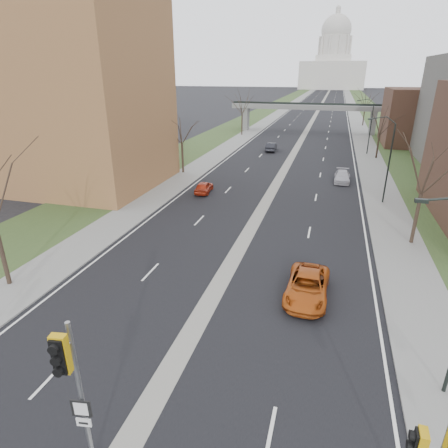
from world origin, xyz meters
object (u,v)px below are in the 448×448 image
at_px(car_left_near, 204,187).
at_px(car_right_near, 307,286).
at_px(car_right_mid, 342,177).
at_px(car_left_far, 271,147).
at_px(signal_pole_median, 71,377).

xyz_separation_m(car_left_near, car_right_near, (12.94, -18.46, 0.09)).
bearing_deg(car_left_near, car_right_mid, -153.40).
height_order(car_left_far, car_right_near, car_right_near).
xyz_separation_m(signal_pole_median, car_left_far, (-3.16, 57.45, -3.40)).
distance_m(signal_pole_median, car_left_far, 57.64).
bearing_deg(car_right_mid, car_left_near, -148.33).
distance_m(car_left_near, car_right_near, 22.54).
bearing_deg(car_right_near, car_left_near, 126.37).
relative_size(car_left_near, car_right_near, 0.72).
distance_m(signal_pole_median, car_left_near, 32.33).
height_order(car_left_near, car_right_mid, car_right_mid).
bearing_deg(car_left_far, car_right_mid, 122.37).
bearing_deg(car_left_far, car_left_near, 80.25).
bearing_deg(car_left_near, car_left_far, -101.82).
bearing_deg(car_right_mid, signal_pole_median, -101.19).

